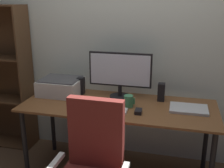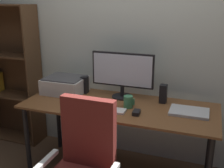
{
  "view_description": "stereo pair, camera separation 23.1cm",
  "coord_description": "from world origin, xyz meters",
  "px_view_note": "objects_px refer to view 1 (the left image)",
  "views": [
    {
      "loc": [
        0.51,
        -2.27,
        1.67
      ],
      "look_at": [
        -0.05,
        -0.03,
        0.94
      ],
      "focal_mm": 44.48,
      "sensor_mm": 36.0,
      "label": 1
    },
    {
      "loc": [
        0.73,
        -2.21,
        1.67
      ],
      "look_at": [
        -0.05,
        -0.03,
        0.94
      ],
      "focal_mm": 44.48,
      "sensor_mm": 36.0,
      "label": 2
    }
  ],
  "objects_px": {
    "mouse": "(138,111)",
    "laptop": "(189,109)",
    "keyboard": "(110,110)",
    "coffee_mug": "(129,101)",
    "monitor": "(120,72)",
    "printer": "(61,86)",
    "desk": "(118,113)",
    "speaker_right": "(161,92)",
    "speaker_left": "(81,86)"
  },
  "relations": [
    {
      "from": "mouse",
      "to": "laptop",
      "type": "relative_size",
      "value": 0.3
    },
    {
      "from": "keyboard",
      "to": "coffee_mug",
      "type": "relative_size",
      "value": 2.77
    },
    {
      "from": "monitor",
      "to": "printer",
      "type": "distance_m",
      "value": 0.62
    },
    {
      "from": "desk",
      "to": "keyboard",
      "type": "relative_size",
      "value": 6.0
    },
    {
      "from": "speaker_right",
      "to": "printer",
      "type": "bearing_deg",
      "value": -177.09
    },
    {
      "from": "keyboard",
      "to": "speaker_left",
      "type": "bearing_deg",
      "value": 135.24
    },
    {
      "from": "mouse",
      "to": "coffee_mug",
      "type": "height_order",
      "value": "coffee_mug"
    },
    {
      "from": "monitor",
      "to": "speaker_right",
      "type": "height_order",
      "value": "monitor"
    },
    {
      "from": "keyboard",
      "to": "mouse",
      "type": "height_order",
      "value": "mouse"
    },
    {
      "from": "laptop",
      "to": "keyboard",
      "type": "bearing_deg",
      "value": -164.33
    },
    {
      "from": "mouse",
      "to": "speaker_left",
      "type": "xyz_separation_m",
      "value": [
        -0.63,
        0.34,
        0.07
      ]
    },
    {
      "from": "desk",
      "to": "coffee_mug",
      "type": "xyz_separation_m",
      "value": [
        0.1,
        -0.02,
        0.13
      ]
    },
    {
      "from": "laptop",
      "to": "speaker_right",
      "type": "xyz_separation_m",
      "value": [
        -0.25,
        0.17,
        0.07
      ]
    },
    {
      "from": "speaker_right",
      "to": "mouse",
      "type": "bearing_deg",
      "value": -114.79
    },
    {
      "from": "laptop",
      "to": "printer",
      "type": "relative_size",
      "value": 0.8
    },
    {
      "from": "monitor",
      "to": "printer",
      "type": "height_order",
      "value": "monitor"
    },
    {
      "from": "speaker_left",
      "to": "desk",
      "type": "bearing_deg",
      "value": -24.58
    },
    {
      "from": "monitor",
      "to": "speaker_left",
      "type": "height_order",
      "value": "monitor"
    },
    {
      "from": "desk",
      "to": "speaker_right",
      "type": "height_order",
      "value": "speaker_right"
    },
    {
      "from": "laptop",
      "to": "speaker_right",
      "type": "relative_size",
      "value": 1.88
    },
    {
      "from": "desk",
      "to": "speaker_right",
      "type": "distance_m",
      "value": 0.44
    },
    {
      "from": "coffee_mug",
      "to": "printer",
      "type": "distance_m",
      "value": 0.74
    },
    {
      "from": "coffee_mug",
      "to": "printer",
      "type": "xyz_separation_m",
      "value": [
        -0.72,
        0.17,
        0.03
      ]
    },
    {
      "from": "monitor",
      "to": "keyboard",
      "type": "height_order",
      "value": "monitor"
    },
    {
      "from": "laptop",
      "to": "speaker_left",
      "type": "xyz_separation_m",
      "value": [
        -1.04,
        0.17,
        0.07
      ]
    },
    {
      "from": "speaker_left",
      "to": "speaker_right",
      "type": "distance_m",
      "value": 0.79
    },
    {
      "from": "coffee_mug",
      "to": "speaker_left",
      "type": "bearing_deg",
      "value": 157.37
    },
    {
      "from": "desk",
      "to": "speaker_left",
      "type": "xyz_separation_m",
      "value": [
        -0.43,
        0.2,
        0.16
      ]
    },
    {
      "from": "speaker_right",
      "to": "printer",
      "type": "relative_size",
      "value": 0.43
    },
    {
      "from": "speaker_left",
      "to": "speaker_right",
      "type": "relative_size",
      "value": 1.0
    },
    {
      "from": "mouse",
      "to": "speaker_right",
      "type": "height_order",
      "value": "speaker_right"
    },
    {
      "from": "keyboard",
      "to": "speaker_right",
      "type": "bearing_deg",
      "value": 38.84
    },
    {
      "from": "mouse",
      "to": "monitor",
      "type": "bearing_deg",
      "value": 121.37
    },
    {
      "from": "coffee_mug",
      "to": "laptop",
      "type": "height_order",
      "value": "coffee_mug"
    },
    {
      "from": "monitor",
      "to": "mouse",
      "type": "relative_size",
      "value": 6.25
    },
    {
      "from": "desk",
      "to": "coffee_mug",
      "type": "bearing_deg",
      "value": -13.45
    },
    {
      "from": "laptop",
      "to": "speaker_left",
      "type": "height_order",
      "value": "speaker_left"
    },
    {
      "from": "mouse",
      "to": "speaker_right",
      "type": "bearing_deg",
      "value": 62.5
    },
    {
      "from": "desk",
      "to": "laptop",
      "type": "bearing_deg",
      "value": 2.71
    },
    {
      "from": "coffee_mug",
      "to": "printer",
      "type": "height_order",
      "value": "printer"
    },
    {
      "from": "desk",
      "to": "printer",
      "type": "distance_m",
      "value": 0.66
    },
    {
      "from": "mouse",
      "to": "speaker_left",
      "type": "height_order",
      "value": "speaker_left"
    },
    {
      "from": "laptop",
      "to": "printer",
      "type": "xyz_separation_m",
      "value": [
        -1.24,
        0.12,
        0.07
      ]
    },
    {
      "from": "desk",
      "to": "printer",
      "type": "relative_size",
      "value": 4.35
    },
    {
      "from": "mouse",
      "to": "printer",
      "type": "bearing_deg",
      "value": 157.78
    },
    {
      "from": "speaker_left",
      "to": "speaker_right",
      "type": "bearing_deg",
      "value": 0.0
    },
    {
      "from": "laptop",
      "to": "desk",
      "type": "bearing_deg",
      "value": -177.67
    },
    {
      "from": "desk",
      "to": "speaker_right",
      "type": "xyz_separation_m",
      "value": [
        0.36,
        0.2,
        0.16
      ]
    },
    {
      "from": "desk",
      "to": "laptop",
      "type": "xyz_separation_m",
      "value": [
        0.61,
        0.03,
        0.09
      ]
    },
    {
      "from": "keyboard",
      "to": "coffee_mug",
      "type": "xyz_separation_m",
      "value": [
        0.13,
        0.13,
        0.04
      ]
    }
  ]
}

